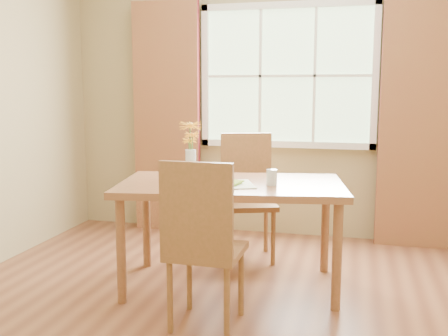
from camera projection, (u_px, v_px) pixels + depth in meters
name	position (u px, v px, depth m)	size (l,w,h in m)	color
room	(245.00, 95.00, 3.04)	(4.24, 3.84, 2.74)	brown
window	(287.00, 76.00, 4.81)	(1.62, 0.06, 1.32)	#B3DBA5
curtain_left	(167.00, 118.00, 5.06)	(0.65, 0.08, 2.20)	maroon
curtain_right	(418.00, 122.00, 4.51)	(0.65, 0.08, 2.20)	maroon
dining_table	(231.00, 193.00, 3.62)	(1.65, 1.10, 0.75)	brown
chair_near	(202.00, 238.00, 2.97)	(0.42, 0.42, 1.00)	brown
chair_far	(248.00, 190.00, 4.32)	(0.54, 0.54, 1.02)	brown
placemat	(219.00, 185.00, 3.51)	(0.45, 0.33, 0.01)	beige
plate	(222.00, 184.00, 3.50)	(0.23, 0.23, 0.01)	#8FBF2F
croissant_sandwich	(217.00, 176.00, 3.47)	(0.18, 0.16, 0.11)	#C67F43
water_glass	(272.00, 178.00, 3.50)	(0.07, 0.07, 0.11)	silver
flower_vase	(191.00, 143.00, 3.83)	(0.17, 0.17, 0.41)	silver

